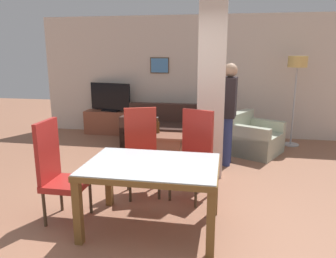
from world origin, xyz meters
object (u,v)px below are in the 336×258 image
at_px(dining_chair_far_left, 142,150).
at_px(dining_chair_head_left, 58,170).
at_px(armchair, 253,139).
at_px(coffee_table, 164,146).
at_px(sofa, 169,131).
at_px(tv_screen, 110,97).
at_px(dining_table, 152,177).
at_px(floor_lamp, 297,70).
at_px(dining_chair_far_right, 194,153).
at_px(standing_person, 229,107).
at_px(tv_stand, 111,122).
at_px(bottle, 157,127).

bearing_deg(dining_chair_far_left, dining_chair_head_left, 29.82).
height_order(armchair, coffee_table, armchair).
bearing_deg(sofa, tv_screen, -21.95).
bearing_deg(sofa, coffee_table, 94.57).
bearing_deg(dining_table, floor_lamp, 60.61).
distance_m(dining_chair_far_right, dining_chair_far_left, 0.71).
bearing_deg(dining_chair_far_left, floor_lamp, -152.24).
relative_size(floor_lamp, standing_person, 1.06).
height_order(dining_chair_far_right, floor_lamp, floor_lamp).
bearing_deg(sofa, tv_stand, -21.95).
height_order(dining_chair_far_right, tv_stand, dining_chair_far_right).
xyz_separation_m(sofa, armchair, (1.71, -0.39, -0.01)).
bearing_deg(floor_lamp, tv_screen, 176.22).
height_order(sofa, floor_lamp, floor_lamp).
bearing_deg(dining_chair_head_left, standing_person, 140.47).
bearing_deg(coffee_table, dining_chair_head_left, -107.25).
xyz_separation_m(sofa, standing_person, (1.22, -1.12, 0.72)).
distance_m(armchair, standing_person, 1.14).
bearing_deg(bottle, tv_screen, 134.56).
xyz_separation_m(dining_chair_far_right, dining_chair_far_left, (-0.71, 0.02, 0.00)).
relative_size(armchair, tv_stand, 0.97).
bearing_deg(dining_table, dining_chair_head_left, 180.00).
xyz_separation_m(dining_chair_far_right, tv_screen, (-2.28, 3.12, 0.26)).
height_order(bottle, tv_screen, tv_screen).
xyz_separation_m(coffee_table, standing_person, (1.14, -0.12, 0.78)).
distance_m(tv_screen, standing_person, 3.22).
distance_m(coffee_table, standing_person, 1.39).
bearing_deg(bottle, armchair, 14.74).
relative_size(coffee_table, tv_screen, 0.72).
height_order(floor_lamp, standing_person, floor_lamp).
relative_size(armchair, floor_lamp, 0.65).
height_order(dining_chair_far_left, tv_screen, tv_screen).
distance_m(dining_table, floor_lamp, 4.41).
bearing_deg(tv_screen, sofa, 169.94).
bearing_deg(coffee_table, dining_table, -81.94).
bearing_deg(dining_table, armchair, 66.96).
height_order(coffee_table, tv_stand, tv_stand).
relative_size(dining_chair_far_right, coffee_table, 1.60).
bearing_deg(floor_lamp, bottle, -155.37).
xyz_separation_m(dining_table, dining_chair_far_left, (-0.35, 0.91, 0.01)).
relative_size(dining_chair_head_left, bottle, 3.90).
bearing_deg(dining_chair_far_left, sofa, -109.69).
xyz_separation_m(dining_table, dining_chair_far_right, (0.36, 0.90, 0.01)).
bearing_deg(armchair, dining_chair_far_left, -10.44).
distance_m(armchair, floor_lamp, 1.68).
xyz_separation_m(dining_chair_far_right, sofa, (-0.78, 2.51, -0.33)).
bearing_deg(dining_chair_far_right, floor_lamp, -99.97).
bearing_deg(dining_table, sofa, 97.05).
height_order(dining_chair_far_right, tv_screen, tv_screen).
bearing_deg(dining_chair_far_left, tv_screen, -84.42).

